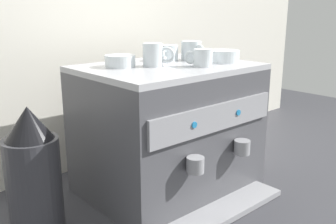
# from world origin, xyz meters

# --- Properties ---
(ground_plane) EXTENTS (4.00, 4.00, 0.00)m
(ground_plane) POSITION_xyz_m (0.00, 0.00, 0.00)
(ground_plane) COLOR #38383D
(tiled_backsplash_wall) EXTENTS (2.80, 0.03, 0.98)m
(tiled_backsplash_wall) POSITION_xyz_m (0.00, 0.40, 0.49)
(tiled_backsplash_wall) COLOR silver
(tiled_backsplash_wall) RESTS_ON ground_plane
(espresso_machine) EXTENTS (0.61, 0.57, 0.48)m
(espresso_machine) POSITION_xyz_m (0.00, -0.00, 0.24)
(espresso_machine) COLOR #4C4C51
(espresso_machine) RESTS_ON ground_plane
(ceramic_cup_0) EXTENTS (0.10, 0.09, 0.08)m
(ceramic_cup_0) POSITION_xyz_m (-0.06, 0.00, 0.52)
(ceramic_cup_0) COLOR silver
(ceramic_cup_0) RESTS_ON espresso_machine
(ceramic_cup_1) EXTENTS (0.08, 0.09, 0.06)m
(ceramic_cup_1) POSITION_xyz_m (0.06, -0.11, 0.51)
(ceramic_cup_1) COLOR silver
(ceramic_cup_1) RESTS_ON espresso_machine
(ceramic_cup_2) EXTENTS (0.10, 0.08, 0.06)m
(ceramic_cup_2) POSITION_xyz_m (0.07, 0.08, 0.51)
(ceramic_cup_2) COLOR silver
(ceramic_cup_2) RESTS_ON espresso_machine
(ceramic_cup_3) EXTENTS (0.08, 0.12, 0.07)m
(ceramic_cup_3) POSITION_xyz_m (0.16, 0.04, 0.52)
(ceramic_cup_3) COLOR silver
(ceramic_cup_3) RESTS_ON espresso_machine
(ceramic_bowl_0) EXTENTS (0.12, 0.12, 0.04)m
(ceramic_bowl_0) POSITION_xyz_m (0.21, -0.08, 0.50)
(ceramic_bowl_0) COLOR silver
(ceramic_bowl_0) RESTS_ON espresso_machine
(ceramic_bowl_1) EXTENTS (0.11, 0.11, 0.04)m
(ceramic_bowl_1) POSITION_xyz_m (-0.16, 0.07, 0.50)
(ceramic_bowl_1) COLOR silver
(ceramic_bowl_1) RESTS_ON espresso_machine
(coffee_grinder) EXTENTS (0.16, 0.16, 0.40)m
(coffee_grinder) POSITION_xyz_m (-0.51, 0.04, 0.19)
(coffee_grinder) COLOR #333338
(coffee_grinder) RESTS_ON ground_plane
(milk_pitcher) EXTENTS (0.09, 0.09, 0.11)m
(milk_pitcher) POSITION_xyz_m (0.43, -0.03, 0.06)
(milk_pitcher) COLOR #B7B7BC
(milk_pitcher) RESTS_ON ground_plane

